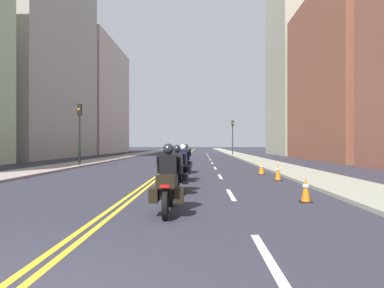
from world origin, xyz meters
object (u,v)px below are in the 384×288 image
object	(u,v)px
motorcycle_1	(177,173)
traffic_cone_0	(306,189)
traffic_light_far	(233,131)
traffic_cone_2	(278,171)
motorcycle_0	(168,185)
pedestrian_0	(79,154)
motorcycle_2	(183,166)
traffic_cone_1	(261,168)
motorcycle_3	(186,161)
traffic_light_near	(79,123)

from	to	relation	value
motorcycle_1	traffic_cone_0	size ratio (longest dim) A/B	3.04
traffic_cone_0	traffic_light_far	xyz separation A→B (m)	(1.53, 38.06, 3.04)
traffic_light_far	motorcycle_1	bearing A→B (deg)	-98.22
motorcycle_1	traffic_cone_2	size ratio (longest dim) A/B	2.71
motorcycle_0	traffic_cone_0	world-z (taller)	motorcycle_0
traffic_cone_0	pedestrian_0	xyz separation A→B (m)	(-13.04, 18.24, 0.47)
motorcycle_2	traffic_cone_1	world-z (taller)	motorcycle_2
motorcycle_0	motorcycle_1	bearing A→B (deg)	89.74
motorcycle_2	motorcycle_3	size ratio (longest dim) A/B	1.05
traffic_light_near	traffic_light_far	bearing A→B (deg)	60.81
motorcycle_0	traffic_light_far	xyz separation A→B (m)	(5.22, 39.69, 2.74)
motorcycle_1	traffic_cone_2	xyz separation A→B (m)	(4.23, 3.88, -0.25)
traffic_light_far	pedestrian_0	bearing A→B (deg)	-126.32
motorcycle_2	traffic_cone_2	world-z (taller)	motorcycle_2
traffic_cone_0	traffic_light_near	world-z (taller)	traffic_light_near
pedestrian_0	traffic_light_far	bearing A→B (deg)	119.11
traffic_light_far	traffic_light_near	bearing A→B (deg)	-119.19
motorcycle_3	traffic_cone_1	distance (m)	4.18
traffic_cone_1	traffic_cone_0	bearing A→B (deg)	-92.08
motorcycle_0	traffic_cone_2	bearing A→B (deg)	59.04
motorcycle_2	traffic_cone_2	bearing A→B (deg)	6.06
motorcycle_2	traffic_cone_0	size ratio (longest dim) A/B	3.07
motorcycle_1	pedestrian_0	xyz separation A→B (m)	(-9.32, 16.54, 0.18)
motorcycle_2	traffic_cone_2	size ratio (longest dim) A/B	2.73
traffic_light_near	motorcycle_3	bearing A→B (deg)	-32.75
motorcycle_3	traffic_light_near	distance (m)	9.68
traffic_cone_1	traffic_cone_2	distance (m)	3.04
motorcycle_0	pedestrian_0	size ratio (longest dim) A/B	1.36
motorcycle_0	motorcycle_3	size ratio (longest dim) A/B	1.03
traffic_light_near	traffic_light_far	world-z (taller)	traffic_light_far
motorcycle_3	traffic_light_near	xyz separation A→B (m)	(-7.88, 5.06, 2.45)
traffic_cone_2	traffic_cone_1	bearing A→B (deg)	93.59
motorcycle_0	traffic_cone_1	xyz separation A→B (m)	(4.01, 10.25, -0.31)
motorcycle_3	pedestrian_0	bearing A→B (deg)	137.09
motorcycle_2	traffic_cone_0	xyz separation A→B (m)	(3.72, -5.22, -0.29)
traffic_light_near	pedestrian_0	world-z (taller)	traffic_light_near
motorcycle_0	traffic_light_near	xyz separation A→B (m)	(-7.96, 16.09, 2.45)
motorcycle_2	traffic_cone_2	distance (m)	4.25
traffic_cone_2	pedestrian_0	world-z (taller)	pedestrian_0
traffic_cone_1	traffic_light_far	bearing A→B (deg)	87.63
motorcycle_0	traffic_light_near	world-z (taller)	traffic_light_near
motorcycle_2	traffic_cone_1	xyz separation A→B (m)	(4.03, 3.40, -0.30)
motorcycle_1	traffic_light_far	size ratio (longest dim) A/B	0.45
traffic_light_far	motorcycle_3	bearing A→B (deg)	-100.50
pedestrian_0	traffic_cone_1	bearing A→B (deg)	29.66
traffic_cone_2	pedestrian_0	xyz separation A→B (m)	(-13.54, 12.66, 0.43)
motorcycle_2	traffic_light_near	distance (m)	12.43
traffic_cone_0	motorcycle_0	bearing A→B (deg)	-156.22
motorcycle_3	traffic_cone_2	xyz separation A→B (m)	(4.28, -3.81, -0.26)
traffic_cone_2	traffic_light_near	bearing A→B (deg)	143.87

